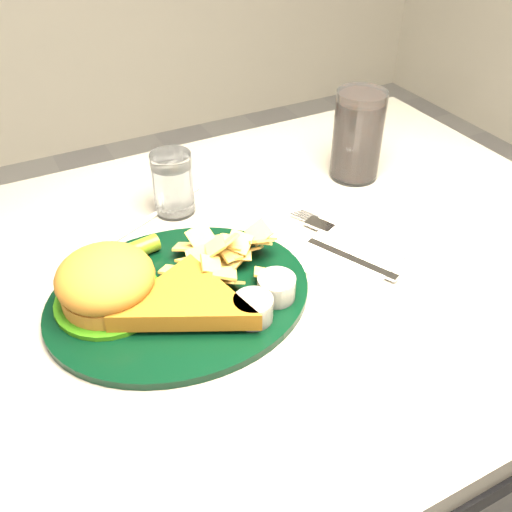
{
  "coord_description": "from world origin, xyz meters",
  "views": [
    {
      "loc": [
        -0.26,
        -0.57,
        1.26
      ],
      "look_at": [
        0.01,
        -0.04,
        0.8
      ],
      "focal_mm": 40.0,
      "sensor_mm": 36.0,
      "label": 1
    }
  ],
  "objects_px": {
    "cola_glass": "(358,135)",
    "fork_napkin": "(347,255)",
    "dinner_plate": "(178,277)",
    "table": "(239,430)",
    "water_glass": "(173,183)"
  },
  "relations": [
    {
      "from": "water_glass",
      "to": "cola_glass",
      "type": "bearing_deg",
      "value": -6.85
    },
    {
      "from": "cola_glass",
      "to": "fork_napkin",
      "type": "height_order",
      "value": "cola_glass"
    },
    {
      "from": "table",
      "to": "fork_napkin",
      "type": "xyz_separation_m",
      "value": [
        0.16,
        -0.05,
        0.38
      ]
    },
    {
      "from": "table",
      "to": "dinner_plate",
      "type": "relative_size",
      "value": 3.4
    },
    {
      "from": "cola_glass",
      "to": "water_glass",
      "type": "bearing_deg",
      "value": 173.15
    },
    {
      "from": "table",
      "to": "cola_glass",
      "type": "distance_m",
      "value": 0.57
    },
    {
      "from": "table",
      "to": "cola_glass",
      "type": "height_order",
      "value": "cola_glass"
    },
    {
      "from": "table",
      "to": "dinner_plate",
      "type": "bearing_deg",
      "value": -165.94
    },
    {
      "from": "dinner_plate",
      "to": "fork_napkin",
      "type": "relative_size",
      "value": 1.87
    },
    {
      "from": "cola_glass",
      "to": "dinner_plate",
      "type": "bearing_deg",
      "value": -157.21
    },
    {
      "from": "table",
      "to": "fork_napkin",
      "type": "bearing_deg",
      "value": -18.13
    },
    {
      "from": "table",
      "to": "cola_glass",
      "type": "xyz_separation_m",
      "value": [
        0.31,
        0.14,
        0.45
      ]
    },
    {
      "from": "table",
      "to": "dinner_plate",
      "type": "xyz_separation_m",
      "value": [
        -0.09,
        -0.02,
        0.41
      ]
    },
    {
      "from": "cola_glass",
      "to": "fork_napkin",
      "type": "distance_m",
      "value": 0.26
    },
    {
      "from": "fork_napkin",
      "to": "water_glass",
      "type": "bearing_deg",
      "value": 102.1
    }
  ]
}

